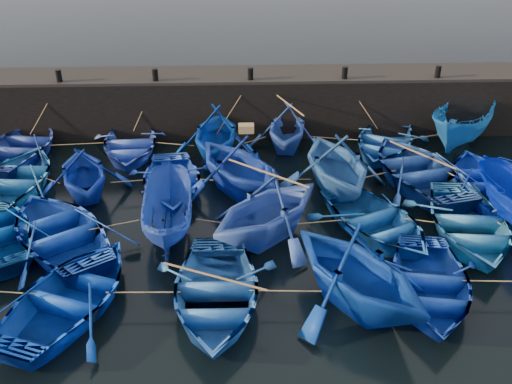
{
  "coord_description": "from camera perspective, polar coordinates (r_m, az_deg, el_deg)",
  "views": [
    {
      "loc": [
        -0.62,
        -13.82,
        10.09
      ],
      "look_at": [
        0.0,
        3.2,
        0.7
      ],
      "focal_mm": 40.0,
      "sensor_mm": 36.0,
      "label": 1
    }
  ],
  "objects": [
    {
      "name": "boat_22",
      "position": [
        15.3,
        -4.14,
        -10.01
      ],
      "size": [
        3.54,
        4.92,
        1.01
      ],
      "primitive_type": "imported",
      "rotation": [
        0.0,
        0.0,
        -0.01
      ],
      "color": "#225BB4",
      "rests_on": "ground"
    },
    {
      "name": "quay_wall",
      "position": [
        25.88,
        -0.6,
        8.9
      ],
      "size": [
        26.0,
        2.5,
        2.5
      ],
      "primitive_type": "cube",
      "color": "black",
      "rests_on": "ground"
    },
    {
      "name": "boat_18",
      "position": [
        19.26,
        20.53,
        -2.93
      ],
      "size": [
        4.14,
        5.43,
        1.06
      ],
      "primitive_type": "imported",
      "rotation": [
        0.0,
        0.0,
        -0.1
      ],
      "color": "#2A76B9",
      "rests_on": "ground"
    },
    {
      "name": "boat_12",
      "position": [
        22.21,
        22.05,
        1.02
      ],
      "size": [
        3.7,
        4.99,
        1.0
      ],
      "primitive_type": "imported",
      "rotation": [
        0.0,
        0.0,
        3.09
      ],
      "color": "#092AB8",
      "rests_on": "ground"
    },
    {
      "name": "boat_2",
      "position": [
        23.11,
        -4.05,
        5.94
      ],
      "size": [
        3.9,
        4.45,
        2.22
      ],
      "primitive_type": "imported",
      "rotation": [
        0.0,
        0.0,
        -0.06
      ],
      "color": "#0537A5",
      "rests_on": "ground"
    },
    {
      "name": "bollard_3",
      "position": [
        24.94,
        8.87,
        11.71
      ],
      "size": [
        0.24,
        0.24,
        0.5
      ],
      "primitive_type": "cylinder",
      "color": "black",
      "rests_on": "quay_top"
    },
    {
      "name": "bollard_0",
      "position": [
        25.59,
        -19.12,
        10.92
      ],
      "size": [
        0.24,
        0.24,
        0.5
      ],
      "primitive_type": "cylinder",
      "color": "black",
      "rests_on": "quay_top"
    },
    {
      "name": "boat_10",
      "position": [
        20.53,
        8.11,
        2.95
      ],
      "size": [
        4.72,
        5.24,
        2.43
      ],
      "primitive_type": "imported",
      "rotation": [
        0.0,
        0.0,
        3.32
      ],
      "color": "#295EA3",
      "rests_on": "ground"
    },
    {
      "name": "boat_5",
      "position": [
        25.71,
        20.05,
        6.44
      ],
      "size": [
        4.73,
        5.46,
        2.05
      ],
      "primitive_type": "imported",
      "rotation": [
        0.0,
        0.0,
        -0.63
      ],
      "color": "#15589A",
      "rests_on": "ground"
    },
    {
      "name": "boat_23",
      "position": [
        15.09,
        10.15,
        -7.69
      ],
      "size": [
        5.89,
        6.06,
        2.43
      ],
      "primitive_type": "imported",
      "rotation": [
        0.0,
        0.0,
        0.6
      ],
      "color": "navy",
      "rests_on": "ground"
    },
    {
      "name": "bollard_4",
      "position": [
        25.98,
        17.74,
        11.39
      ],
      "size": [
        0.24,
        0.24,
        0.5
      ],
      "primitive_type": "cylinder",
      "color": "black",
      "rests_on": "quay_top"
    },
    {
      "name": "wooden_crate",
      "position": [
        19.73,
        -0.99,
        6.38
      ],
      "size": [
        0.54,
        0.36,
        0.28
      ],
      "primitive_type": "cube",
      "color": "olive",
      "rests_on": "boat_9"
    },
    {
      "name": "bollard_2",
      "position": [
        24.51,
        -0.56,
        11.74
      ],
      "size": [
        0.24,
        0.24,
        0.5
      ],
      "primitive_type": "cylinder",
      "color": "black",
      "rests_on": "quay_top"
    },
    {
      "name": "boat_15",
      "position": [
        18.26,
        -8.9,
        -2.01
      ],
      "size": [
        1.81,
        4.32,
        1.64
      ],
      "primitive_type": "imported",
      "rotation": [
        0.0,
        0.0,
        3.19
      ],
      "color": "navy",
      "rests_on": "ground"
    },
    {
      "name": "boat_21",
      "position": [
        15.95,
        -17.96,
        -9.74
      ],
      "size": [
        5.06,
        5.82,
        1.01
      ],
      "primitive_type": "imported",
      "rotation": [
        0.0,
        0.0,
        2.76
      ],
      "color": "#0533A1",
      "rests_on": "ground"
    },
    {
      "name": "boat_6",
      "position": [
        22.53,
        -22.86,
        1.31
      ],
      "size": [
        3.97,
        5.28,
        1.04
      ],
      "primitive_type": "imported",
      "rotation": [
        0.0,
        0.0,
        3.06
      ],
      "color": "#1B5A90",
      "rests_on": "ground"
    },
    {
      "name": "boat_9",
      "position": [
        20.28,
        -1.8,
        2.87
      ],
      "size": [
        5.78,
        5.97,
        2.4
      ],
      "primitive_type": "imported",
      "rotation": [
        0.0,
        0.0,
        3.71
      ],
      "color": "#133498",
      "rests_on": "ground"
    },
    {
      "name": "boat_8",
      "position": [
        20.85,
        -8.5,
        1.04
      ],
      "size": [
        3.71,
        4.83,
        0.93
      ],
      "primitive_type": "imported",
      "rotation": [
        0.0,
        0.0,
        0.12
      ],
      "color": "blue",
      "rests_on": "ground"
    },
    {
      "name": "boat_16",
      "position": [
        17.61,
        1.1,
        -1.56
      ],
      "size": [
        5.87,
        5.84,
        2.34
      ],
      "primitive_type": "imported",
      "rotation": [
        0.0,
        0.0,
        -0.82
      ],
      "color": "#2C4EAE",
      "rests_on": "ground"
    },
    {
      "name": "boat_1",
      "position": [
        24.16,
        -12.56,
        4.72
      ],
      "size": [
        3.71,
        4.91,
        0.96
      ],
      "primitive_type": "imported",
      "rotation": [
        0.0,
        0.0,
        0.09
      ],
      "color": "#2E49BA",
      "rests_on": "ground"
    },
    {
      "name": "boat_17",
      "position": [
        18.65,
        11.93,
        -2.83
      ],
      "size": [
        5.03,
        5.67,
        0.97
      ],
      "primitive_type": "imported",
      "rotation": [
        0.0,
        0.0,
        0.44
      ],
      "color": "#15539E",
      "rests_on": "ground"
    },
    {
      "name": "boat_24",
      "position": [
        16.3,
        16.96,
        -8.77
      ],
      "size": [
        3.97,
        5.02,
        0.94
      ],
      "primitive_type": "imported",
      "rotation": [
        0.0,
        0.0,
        -0.17
      ],
      "color": "#1139AE",
      "rests_on": "ground"
    },
    {
      "name": "boat_11",
      "position": [
        22.1,
        16.01,
        2.2
      ],
      "size": [
        5.2,
        6.37,
        1.16
      ],
      "primitive_type": "imported",
      "rotation": [
        0.0,
        0.0,
        3.38
      ],
      "color": "navy",
      "rests_on": "ground"
    },
    {
      "name": "quay_top",
      "position": [
        25.46,
        -0.61,
        11.67
      ],
      "size": [
        26.0,
        2.5,
        0.12
      ],
      "primitive_type": "cube",
      "color": "black",
      "rests_on": "quay_wall"
    },
    {
      "name": "ground",
      "position": [
        17.12,
        0.39,
        -7.24
      ],
      "size": [
        120.0,
        120.0,
        0.0
      ],
      "primitive_type": "plane",
      "color": "black",
      "rests_on": "ground"
    },
    {
      "name": "boat_3",
      "position": [
        23.96,
        3.13,
        6.52
      ],
      "size": [
        3.85,
        4.27,
        1.99
      ],
      "primitive_type": "imported",
      "rotation": [
        0.0,
        0.0,
        -0.17
      ],
      "color": "#2C50B7",
      "rests_on": "ground"
    },
    {
      "name": "mooring_ropes",
      "position": [
        20.95,
        -0.33,
        2.78
      ],
      "size": [
        18.39,
        11.55,
        2.1
      ],
      "color": "tan",
      "rests_on": "ground"
    },
    {
      "name": "boat_0",
      "position": [
        25.13,
        -22.43,
        4.25
      ],
      "size": [
        4.3,
        5.57,
        1.07
      ],
      "primitive_type": "imported",
      "rotation": [
        0.0,
        0.0,
        3.02
      ],
      "color": "navy",
      "rests_on": "ground"
    },
    {
      "name": "boat_7",
      "position": [
        21.05,
        -16.87,
        1.98
      ],
      "size": [
        4.3,
        4.64,
        2.01
      ],
      "primitive_type": "imported",
      "rotation": [
        0.0,
        0.0,
        3.45
      ],
      "color": "navy",
      "rests_on": "ground"
    },
    {
      "name": "boat_14",
      "position": [
        18.67,
        -19.05,
        -3.68
      ],
      "size": [
        6.04,
        6.4,
        1.08
      ],
      "primitive_type": "imported",
      "rotation": [
        0.0,
        0.0,
        3.75
      ],
      "color": "#0D3295",
      "rests_on": "ground"
    },
    {
      "name": "bollard_1",
      "position": [
        24.74,
        -10.05,
        11.47
      ],
      "size": [
        0.24,
        0.24,
        0.5
      ],
      "primitive_type": "cylinder",
      "color": "black",
      "rests_on": "quay_top"
    },
    {
      "name": "boat_4",
      "position": [
        24.4,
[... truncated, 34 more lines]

